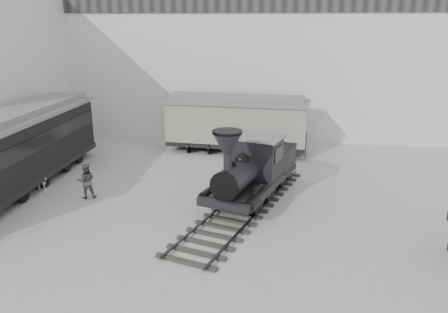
# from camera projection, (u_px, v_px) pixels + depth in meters

# --- Properties ---
(ground) EXTENTS (90.00, 90.00, 0.00)m
(ground) POSITION_uv_depth(u_px,v_px,m) (208.00, 242.00, 15.49)
(ground) COLOR #9E9E9B
(north_wall) EXTENTS (34.00, 2.51, 11.00)m
(north_wall) POSITION_uv_depth(u_px,v_px,m) (240.00, 53.00, 28.09)
(north_wall) COLOR silver
(north_wall) RESTS_ON ground
(locomotive) EXTENTS (5.38, 10.39, 3.61)m
(locomotive) POSITION_uv_depth(u_px,v_px,m) (251.00, 173.00, 18.56)
(locomotive) COLOR #282422
(locomotive) RESTS_ON ground
(boxcar) EXTENTS (8.64, 3.46, 3.45)m
(boxcar) POSITION_uv_depth(u_px,v_px,m) (237.00, 122.00, 25.79)
(boxcar) COLOR black
(boxcar) RESTS_ON ground
(passenger_coach) EXTENTS (2.92, 12.79, 3.41)m
(passenger_coach) POSITION_uv_depth(u_px,v_px,m) (15.00, 151.00, 19.75)
(passenger_coach) COLOR black
(passenger_coach) RESTS_ON ground
(visitor_a) EXTENTS (0.60, 0.40, 1.61)m
(visitor_a) POSITION_uv_depth(u_px,v_px,m) (40.00, 173.00, 20.06)
(visitor_a) COLOR silver
(visitor_a) RESTS_ON ground
(visitor_b) EXTENTS (0.93, 0.82, 1.59)m
(visitor_b) POSITION_uv_depth(u_px,v_px,m) (86.00, 181.00, 19.13)
(visitor_b) COLOR #525152
(visitor_b) RESTS_ON ground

